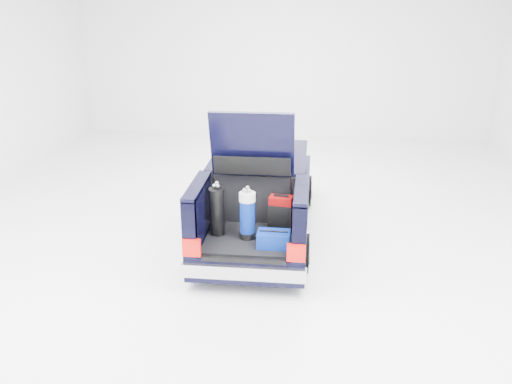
# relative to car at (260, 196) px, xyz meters

# --- Properties ---
(ground) EXTENTS (14.00, 14.00, 0.00)m
(ground) POSITION_rel_car_xyz_m (0.00, -0.11, -0.67)
(ground) COLOR white
(ground) RESTS_ON ground
(car) EXTENTS (1.87, 4.65, 2.47)m
(car) POSITION_rel_car_xyz_m (0.00, 0.00, 0.00)
(car) COLOR black
(car) RESTS_ON ground
(red_suitcase) EXTENTS (0.38, 0.27, 0.59)m
(red_suitcase) POSITION_rel_car_xyz_m (0.46, -1.26, 0.21)
(red_suitcase) COLOR #6D0304
(red_suitcase) RESTS_ON car
(black_golf_bag) EXTENTS (0.24, 0.26, 0.84)m
(black_golf_bag) POSITION_rel_car_xyz_m (-0.50, -1.51, 0.31)
(black_golf_bag) COLOR black
(black_golf_bag) RESTS_ON car
(blue_golf_bag) EXTENTS (0.30, 0.30, 0.83)m
(blue_golf_bag) POSITION_rel_car_xyz_m (-0.02, -1.59, 0.30)
(blue_golf_bag) COLOR black
(blue_golf_bag) RESTS_ON car
(blue_duffel) EXTENTS (0.48, 0.32, 0.25)m
(blue_duffel) POSITION_rel_car_xyz_m (0.39, -1.85, 0.04)
(blue_duffel) COLOR navy
(blue_duffel) RESTS_ON car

